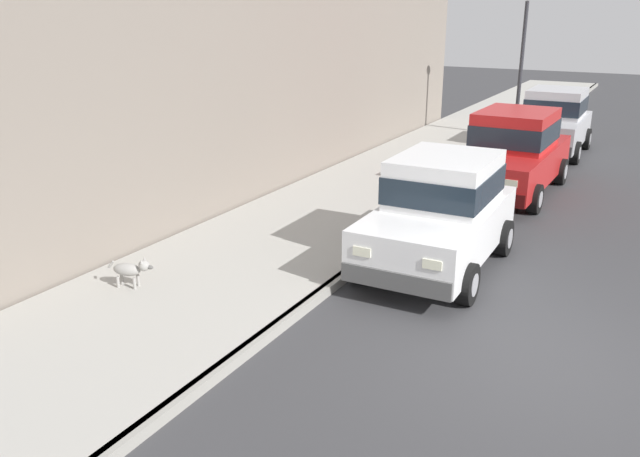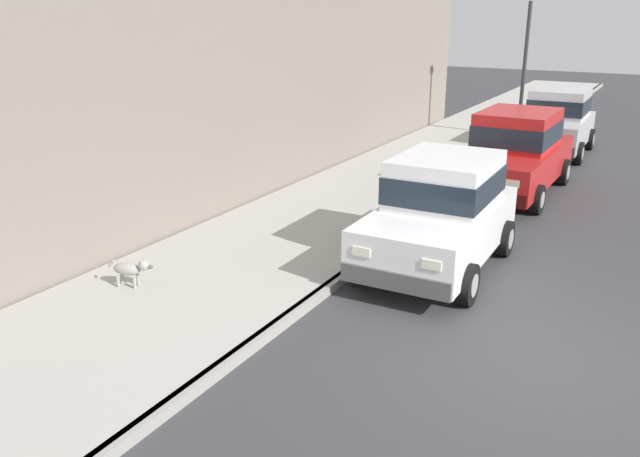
{
  "view_description": "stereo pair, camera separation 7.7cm",
  "coord_description": "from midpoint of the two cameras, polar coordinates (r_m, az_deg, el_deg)",
  "views": [
    {
      "loc": [
        1.16,
        -7.64,
        4.2
      ],
      "look_at": [
        -3.59,
        0.98,
        0.85
      ],
      "focal_mm": 36.81,
      "sensor_mm": 36.0,
      "label": 1
    },
    {
      "loc": [
        1.22,
        -7.6,
        4.2
      ],
      "look_at": [
        -3.59,
        0.98,
        0.85
      ],
      "focal_mm": 36.81,
      "sensor_mm": 36.0,
      "label": 2
    }
  ],
  "objects": [
    {
      "name": "car_white_hatchback",
      "position": [
        11.04,
        10.21,
        1.5
      ],
      "size": [
        2.0,
        3.83,
        1.88
      ],
      "color": "white",
      "rests_on": "ground"
    },
    {
      "name": "building_facade",
      "position": [
        16.46,
        -1.69,
        12.0
      ],
      "size": [
        0.5,
        20.0,
        4.51
      ],
      "primitive_type": "cube",
      "color": "slate",
      "rests_on": "ground"
    },
    {
      "name": "dog_grey",
      "position": [
        10.33,
        -16.32,
        -3.43
      ],
      "size": [
        0.74,
        0.32,
        0.49
      ],
      "color": "#999691",
      "rests_on": "sidewalk"
    },
    {
      "name": "street_lamp",
      "position": [
        22.37,
        17.12,
        14.69
      ],
      "size": [
        0.36,
        0.36,
        4.42
      ],
      "color": "#2D2D33",
      "rests_on": "sidewalk"
    },
    {
      "name": "sidewalk",
      "position": [
        10.65,
        -9.47,
        -4.29
      ],
      "size": [
        3.6,
        64.0,
        0.14
      ],
      "primitive_type": "cube",
      "color": "#A8A59E",
      "rests_on": "ground"
    },
    {
      "name": "curb",
      "position": [
        9.72,
        -1.02,
        -6.36
      ],
      "size": [
        0.16,
        64.0,
        0.14
      ],
      "primitive_type": "cube",
      "color": "gray",
      "rests_on": "ground"
    },
    {
      "name": "car_silver_hatchback",
      "position": [
        20.88,
        19.56,
        8.85
      ],
      "size": [
        1.99,
        3.82,
        1.88
      ],
      "color": "#BCBCC1",
      "rests_on": "ground"
    },
    {
      "name": "car_red_sedan",
      "position": [
        16.02,
        16.28,
        6.46
      ],
      "size": [
        2.1,
        4.63,
        1.92
      ],
      "color": "red",
      "rests_on": "ground"
    },
    {
      "name": "ground_plane",
      "position": [
        8.78,
        17.76,
        -10.76
      ],
      "size": [
        80.0,
        80.0,
        0.0
      ],
      "primitive_type": "plane",
      "color": "#38383A"
    }
  ]
}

